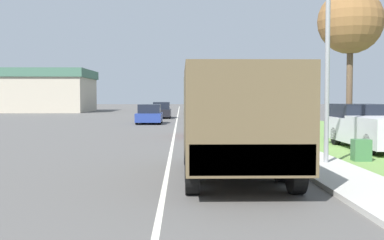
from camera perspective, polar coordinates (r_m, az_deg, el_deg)
The scene contains 14 objects.
ground_plane at distance 41.76m, azimuth -1.82°, elevation -0.08°, with size 180.00×180.00×0.00m, color #565451.
lane_centre_stripe at distance 41.76m, azimuth -1.82°, elevation -0.08°, with size 0.12×120.00×0.00m.
sidewalk_right at distance 41.96m, azimuth 4.34°, elevation 0.01°, with size 1.80×120.00×0.12m.
grass_strip_right at distance 42.62m, azimuth 10.24°, elevation -0.05°, with size 7.00×120.00×0.02m.
military_truck at distance 12.44m, azimuth 4.97°, elevation 0.50°, with size 2.54×6.78×2.80m.
car_nearest_ahead at distance 25.63m, azimuth 1.34°, elevation -0.23°, with size 1.74×3.96×1.67m.
car_second_ahead at distance 37.29m, azimuth -5.08°, elevation 0.60°, with size 1.91×3.99×1.49m.
car_third_ahead at distance 46.87m, azimuth -3.63°, elevation 1.09°, with size 1.78×4.29×1.56m.
car_fourth_ahead at distance 57.77m, azimuth -0.08°, elevation 1.44°, with size 1.80×4.26×1.62m.
pickup_truck at distance 20.38m, azimuth 20.51°, elevation -0.82°, with size 2.02×5.61×1.76m.
lamp_post at distance 15.11m, azimuth 15.11°, elevation 12.48°, with size 1.69×0.24×7.72m.
tree_mid_right at distance 23.18m, azimuth 18.27°, elevation 10.95°, with size 2.92×2.92×6.92m.
utility_box at distance 16.47m, azimuth 19.42°, elevation -3.38°, with size 0.55×0.45×0.70m.
building_distant at distance 69.51m, azimuth -17.54°, elevation 3.34°, with size 13.92×12.35×5.74m.
Camera 1 is at (0.39, -1.71, 2.10)m, focal length 45.00 mm.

